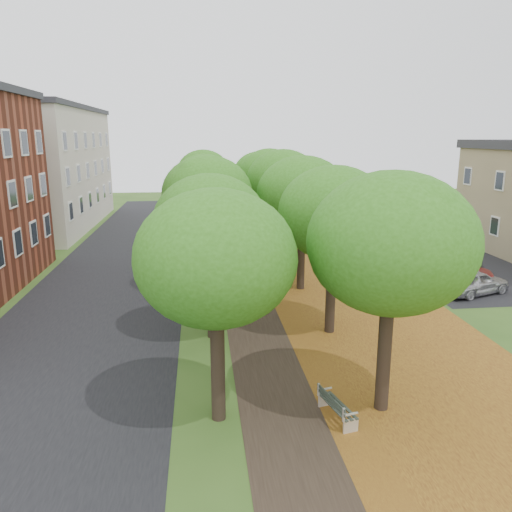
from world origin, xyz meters
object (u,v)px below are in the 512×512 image
object	(u,v)px
car_silver	(474,282)
car_red	(454,273)
car_grey	(440,259)
car_white	(403,238)
bench	(336,406)

from	to	relation	value
car_silver	car_red	world-z (taller)	car_red
car_silver	car_grey	world-z (taller)	car_grey
car_grey	car_silver	bearing A→B (deg)	-174.22
car_red	car_grey	size ratio (longest dim) A/B	0.85
car_red	car_white	xyz separation A→B (m)	(1.10, 9.51, -0.05)
car_silver	car_white	distance (m)	11.28
car_silver	car_grey	size ratio (longest dim) A/B	0.80
bench	car_red	size ratio (longest dim) A/B	0.41
bench	car_white	world-z (taller)	car_white
car_grey	car_white	size ratio (longest dim) A/B	1.07
car_silver	car_red	distance (m)	1.74
car_white	car_silver	bearing A→B (deg)	151.79
bench	car_silver	size ratio (longest dim) A/B	0.44
bench	car_white	bearing A→B (deg)	-40.44
car_silver	car_white	xyz separation A→B (m)	(0.91, 11.25, -0.03)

